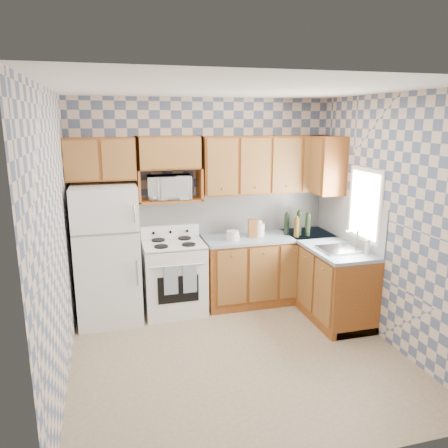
# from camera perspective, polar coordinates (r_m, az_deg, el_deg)

# --- Properties ---
(floor) EXTENTS (3.40, 3.40, 0.00)m
(floor) POSITION_cam_1_polar(r_m,az_deg,el_deg) (4.82, 1.82, -16.73)
(floor) COLOR #7A6750
(floor) RESTS_ON ground
(back_wall) EXTENTS (3.40, 0.02, 2.70)m
(back_wall) POSITION_cam_1_polar(r_m,az_deg,el_deg) (5.81, -2.66, 2.82)
(back_wall) COLOR slate
(back_wall) RESTS_ON ground
(right_wall) EXTENTS (0.02, 3.20, 2.70)m
(right_wall) POSITION_cam_1_polar(r_m,az_deg,el_deg) (5.06, 20.71, 0.32)
(right_wall) COLOR slate
(right_wall) RESTS_ON ground
(backsplash_back) EXTENTS (2.60, 0.02, 0.56)m
(backsplash_back) POSITION_cam_1_polar(r_m,az_deg,el_deg) (5.93, 1.16, 1.57)
(backsplash_back) COLOR silver
(backsplash_back) RESTS_ON back_wall
(backsplash_right) EXTENTS (0.02, 1.60, 0.56)m
(backsplash_right) POSITION_cam_1_polar(r_m,az_deg,el_deg) (5.73, 15.91, 0.62)
(backsplash_right) COLOR silver
(backsplash_right) RESTS_ON right_wall
(refrigerator) EXTENTS (0.75, 0.70, 1.68)m
(refrigerator) POSITION_cam_1_polar(r_m,az_deg,el_deg) (5.47, -14.97, -3.84)
(refrigerator) COLOR white
(refrigerator) RESTS_ON floor
(stove_body) EXTENTS (0.76, 0.65, 0.90)m
(stove_body) POSITION_cam_1_polar(r_m,az_deg,el_deg) (5.67, -6.52, -7.00)
(stove_body) COLOR white
(stove_body) RESTS_ON floor
(cooktop) EXTENTS (0.76, 0.65, 0.02)m
(cooktop) POSITION_cam_1_polar(r_m,az_deg,el_deg) (5.52, -6.64, -2.58)
(cooktop) COLOR silver
(cooktop) RESTS_ON stove_body
(backguard) EXTENTS (0.76, 0.08, 0.17)m
(backguard) POSITION_cam_1_polar(r_m,az_deg,el_deg) (5.76, -7.08, -0.94)
(backguard) COLOR white
(backguard) RESTS_ON cooktop
(dish_towel_left) EXTENTS (0.17, 0.02, 0.35)m
(dish_towel_left) POSITION_cam_1_polar(r_m,az_deg,el_deg) (5.30, -6.95, -7.31)
(dish_towel_left) COLOR navy
(dish_towel_left) RESTS_ON stove_body
(dish_towel_right) EXTENTS (0.17, 0.02, 0.35)m
(dish_towel_right) POSITION_cam_1_polar(r_m,az_deg,el_deg) (5.33, -4.48, -7.11)
(dish_towel_right) COLOR navy
(dish_towel_right) RESTS_ON stove_body
(base_cabinets_back) EXTENTS (1.75, 0.60, 0.88)m
(base_cabinets_back) POSITION_cam_1_polar(r_m,az_deg,el_deg) (6.00, 5.82, -5.89)
(base_cabinets_back) COLOR #72350E
(base_cabinets_back) RESTS_ON floor
(base_cabinets_right) EXTENTS (0.60, 1.60, 0.88)m
(base_cabinets_right) POSITION_cam_1_polar(r_m,az_deg,el_deg) (5.80, 12.94, -6.87)
(base_cabinets_right) COLOR #72350E
(base_cabinets_right) RESTS_ON floor
(countertop_back) EXTENTS (1.77, 0.63, 0.04)m
(countertop_back) POSITION_cam_1_polar(r_m,az_deg,el_deg) (5.86, 5.94, -1.67)
(countertop_back) COLOR #798F9F
(countertop_back) RESTS_ON base_cabinets_back
(countertop_right) EXTENTS (0.63, 1.60, 0.04)m
(countertop_right) POSITION_cam_1_polar(r_m,az_deg,el_deg) (5.66, 13.14, -2.51)
(countertop_right) COLOR #798F9F
(countertop_right) RESTS_ON base_cabinets_right
(upper_cabinets_back) EXTENTS (1.75, 0.33, 0.74)m
(upper_cabinets_back) POSITION_cam_1_polar(r_m,az_deg,el_deg) (5.82, 5.68, 7.75)
(upper_cabinets_back) COLOR #72350E
(upper_cabinets_back) RESTS_ON back_wall
(upper_cabinets_fridge) EXTENTS (0.82, 0.33, 0.50)m
(upper_cabinets_fridge) POSITION_cam_1_polar(r_m,az_deg,el_deg) (5.44, -15.87, 8.18)
(upper_cabinets_fridge) COLOR #72350E
(upper_cabinets_fridge) RESTS_ON back_wall
(upper_cabinets_right) EXTENTS (0.33, 0.70, 0.74)m
(upper_cabinets_right) POSITION_cam_1_polar(r_m,az_deg,el_deg) (5.94, 12.79, 7.60)
(upper_cabinets_right) COLOR #72350E
(upper_cabinets_right) RESTS_ON right_wall
(microwave_shelf) EXTENTS (0.80, 0.33, 0.03)m
(microwave_shelf) POSITION_cam_1_polar(r_m,az_deg,el_deg) (5.56, -7.04, 3.12)
(microwave_shelf) COLOR #72350E
(microwave_shelf) RESTS_ON back_wall
(microwave) EXTENTS (0.56, 0.40, 0.30)m
(microwave) POSITION_cam_1_polar(r_m,az_deg,el_deg) (5.56, -7.18, 4.83)
(microwave) COLOR white
(microwave) RESTS_ON microwave_shelf
(sink) EXTENTS (0.48, 0.40, 0.03)m
(sink) POSITION_cam_1_polar(r_m,az_deg,el_deg) (5.36, 14.95, -3.23)
(sink) COLOR #B7B7BC
(sink) RESTS_ON countertop_right
(window) EXTENTS (0.02, 0.66, 0.86)m
(window) POSITION_cam_1_polar(r_m,az_deg,el_deg) (5.39, 17.92, 2.40)
(window) COLOR white
(window) RESTS_ON right_wall
(bottle_0) EXTENTS (0.07, 0.07, 0.32)m
(bottle_0) POSITION_cam_1_polar(r_m,az_deg,el_deg) (5.89, 9.77, 0.09)
(bottle_0) COLOR black
(bottle_0) RESTS_ON countertop_back
(bottle_1) EXTENTS (0.07, 0.07, 0.30)m
(bottle_1) POSITION_cam_1_polar(r_m,az_deg,el_deg) (5.89, 10.89, -0.09)
(bottle_1) COLOR black
(bottle_1) RESTS_ON countertop_back
(bottle_2) EXTENTS (0.07, 0.07, 0.28)m
(bottle_2) POSITION_cam_1_polar(r_m,az_deg,el_deg) (6.00, 10.91, 0.06)
(bottle_2) COLOR #543A14
(bottle_2) RESTS_ON countertop_back
(bottle_3) EXTENTS (0.07, 0.07, 0.25)m
(bottle_3) POSITION_cam_1_polar(r_m,az_deg,el_deg) (5.80, 9.46, -0.44)
(bottle_3) COLOR #543A14
(bottle_3) RESTS_ON countertop_back
(bottle_4) EXTENTS (0.07, 0.07, 0.29)m
(bottle_4) POSITION_cam_1_polar(r_m,az_deg,el_deg) (5.89, 8.20, -0.02)
(bottle_4) COLOR black
(bottle_4) RESTS_ON countertop_back
(knife_block) EXTENTS (0.13, 0.13, 0.24)m
(knife_block) POSITION_cam_1_polar(r_m,az_deg,el_deg) (5.72, 3.73, -0.57)
(knife_block) COLOR brown
(knife_block) RESTS_ON countertop_back
(electric_kettle) EXTENTS (0.13, 0.13, 0.17)m
(electric_kettle) POSITION_cam_1_polar(r_m,az_deg,el_deg) (5.80, 4.67, -0.75)
(electric_kettle) COLOR white
(electric_kettle) RESTS_ON countertop_back
(food_containers) EXTENTS (0.18, 0.18, 0.12)m
(food_containers) POSITION_cam_1_polar(r_m,az_deg,el_deg) (5.58, 1.14, -1.51)
(food_containers) COLOR beige
(food_containers) RESTS_ON countertop_back
(soap_bottle) EXTENTS (0.06, 0.06, 0.17)m
(soap_bottle) POSITION_cam_1_polar(r_m,az_deg,el_deg) (5.27, 18.26, -2.85)
(soap_bottle) COLOR beige
(soap_bottle) RESTS_ON countertop_right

